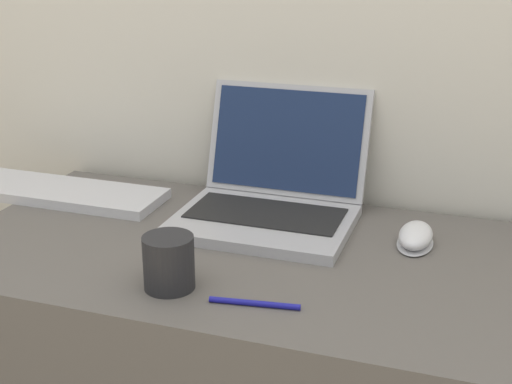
{
  "coord_description": "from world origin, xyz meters",
  "views": [
    {
      "loc": [
        0.34,
        -0.79,
        1.29
      ],
      "look_at": [
        -0.04,
        0.34,
        0.85
      ],
      "focal_mm": 50.0,
      "sensor_mm": 36.0,
      "label": 1
    }
  ],
  "objects_px": {
    "laptop": "(272,192)",
    "drink_cup": "(169,261)",
    "pen": "(254,303)",
    "computer_mouse": "(416,237)",
    "external_keyboard": "(64,193)"
  },
  "relations": [
    {
      "from": "laptop",
      "to": "drink_cup",
      "type": "bearing_deg",
      "value": -100.59
    },
    {
      "from": "laptop",
      "to": "computer_mouse",
      "type": "bearing_deg",
      "value": -8.88
    },
    {
      "from": "drink_cup",
      "to": "laptop",
      "type": "bearing_deg",
      "value": 79.41
    },
    {
      "from": "laptop",
      "to": "external_keyboard",
      "type": "bearing_deg",
      "value": -175.45
    },
    {
      "from": "computer_mouse",
      "to": "pen",
      "type": "height_order",
      "value": "computer_mouse"
    },
    {
      "from": "laptop",
      "to": "drink_cup",
      "type": "distance_m",
      "value": 0.33
    },
    {
      "from": "drink_cup",
      "to": "computer_mouse",
      "type": "bearing_deg",
      "value": 39.84
    },
    {
      "from": "pen",
      "to": "computer_mouse",
      "type": "bearing_deg",
      "value": 56.5
    },
    {
      "from": "computer_mouse",
      "to": "pen",
      "type": "relative_size",
      "value": 0.84
    },
    {
      "from": "drink_cup",
      "to": "external_keyboard",
      "type": "height_order",
      "value": "drink_cup"
    },
    {
      "from": "laptop",
      "to": "computer_mouse",
      "type": "xyz_separation_m",
      "value": [
        0.28,
        -0.04,
        -0.03
      ]
    },
    {
      "from": "computer_mouse",
      "to": "drink_cup",
      "type": "bearing_deg",
      "value": -140.16
    },
    {
      "from": "computer_mouse",
      "to": "external_keyboard",
      "type": "distance_m",
      "value": 0.72
    },
    {
      "from": "computer_mouse",
      "to": "external_keyboard",
      "type": "bearing_deg",
      "value": 179.32
    },
    {
      "from": "laptop",
      "to": "drink_cup",
      "type": "height_order",
      "value": "laptop"
    }
  ]
}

